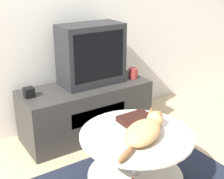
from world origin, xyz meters
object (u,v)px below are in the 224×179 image
(speaker, at_px, (29,92))
(dvd_box, at_px, (136,119))
(tv, at_px, (91,54))
(cat, at_px, (145,130))

(speaker, height_order, dvd_box, speaker)
(tv, relative_size, speaker, 7.09)
(tv, xyz_separation_m, speaker, (-0.61, -0.01, -0.24))
(tv, xyz_separation_m, dvd_box, (-0.13, -0.86, -0.26))
(speaker, distance_m, dvd_box, 0.97)
(speaker, distance_m, cat, 1.13)
(tv, relative_size, cat, 1.09)
(dvd_box, height_order, cat, cat)
(speaker, height_order, cat, cat)
(tv, height_order, speaker, tv)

